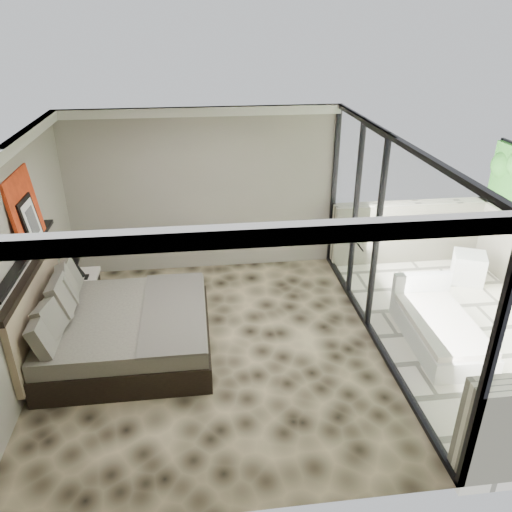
{
  "coord_description": "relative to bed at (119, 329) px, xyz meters",
  "views": [
    {
      "loc": [
        -0.12,
        -5.56,
        4.1
      ],
      "look_at": [
        0.63,
        0.4,
        1.18
      ],
      "focal_mm": 35.0,
      "sensor_mm": 36.0,
      "label": 1
    }
  ],
  "objects": [
    {
      "name": "floor",
      "position": [
        1.23,
        -0.11,
        -0.36
      ],
      "size": [
        5.0,
        5.0,
        0.0
      ],
      "primitive_type": "plane",
      "color": "black",
      "rests_on": "ground"
    },
    {
      "name": "ceiling",
      "position": [
        1.23,
        -0.11,
        2.43
      ],
      "size": [
        4.5,
        5.0,
        0.02
      ],
      "primitive_type": "cube",
      "color": "silver",
      "rests_on": "back_wall"
    },
    {
      "name": "back_wall",
      "position": [
        1.23,
        2.38,
        1.04
      ],
      "size": [
        4.5,
        0.02,
        2.8
      ],
      "primitive_type": "cube",
      "color": "gray",
      "rests_on": "floor"
    },
    {
      "name": "left_wall",
      "position": [
        -1.01,
        -0.11,
        1.04
      ],
      "size": [
        0.02,
        5.0,
        2.8
      ],
      "primitive_type": "cube",
      "color": "gray",
      "rests_on": "floor"
    },
    {
      "name": "glass_wall",
      "position": [
        3.48,
        -0.11,
        1.04
      ],
      "size": [
        0.08,
        5.0,
        2.8
      ],
      "primitive_type": "cube",
      "color": "white",
      "rests_on": "floor"
    },
    {
      "name": "terrace_slab",
      "position": [
        4.98,
        -0.11,
        -0.42
      ],
      "size": [
        3.0,
        5.0,
        0.12
      ],
      "primitive_type": "cube",
      "color": "beige",
      "rests_on": "ground"
    },
    {
      "name": "picture_ledge",
      "position": [
        -0.95,
        -0.01,
        1.14
      ],
      "size": [
        0.12,
        2.2,
        0.05
      ],
      "primitive_type": "cube",
      "color": "black",
      "rests_on": "left_wall"
    },
    {
      "name": "bed",
      "position": [
        0.0,
        0.0,
        0.0
      ],
      "size": [
        2.19,
        2.12,
        1.21
      ],
      "color": "black",
      "rests_on": "floor"
    },
    {
      "name": "nightstand",
      "position": [
        -0.73,
        1.31,
        -0.09
      ],
      "size": [
        0.6,
        0.6,
        0.53
      ],
      "primitive_type": "cube",
      "rotation": [
        0.0,
        0.0,
        0.15
      ],
      "color": "black",
      "rests_on": "floor"
    },
    {
      "name": "table_lamp",
      "position": [
        -0.73,
        1.28,
        0.57
      ],
      "size": [
        0.35,
        0.35,
        0.64
      ],
      "color": "black",
      "rests_on": "nightstand"
    },
    {
      "name": "abstract_canvas",
      "position": [
        -0.97,
        0.3,
        1.62
      ],
      "size": [
        0.13,
        0.9,
        0.9
      ],
      "primitive_type": "cube",
      "rotation": [
        0.0,
        -0.1,
        0.0
      ],
      "color": "#A60E0E",
      "rests_on": "picture_ledge"
    },
    {
      "name": "framed_print",
      "position": [
        -0.91,
        0.26,
        1.47
      ],
      "size": [
        0.11,
        0.5,
        0.6
      ],
      "primitive_type": "cube",
      "rotation": [
        0.0,
        -0.14,
        0.0
      ],
      "color": "black",
      "rests_on": "picture_ledge"
    },
    {
      "name": "ottoman",
      "position": [
        5.59,
        1.29,
        -0.11
      ],
      "size": [
        0.66,
        0.66,
        0.5
      ],
      "primitive_type": "cube",
      "rotation": [
        0.0,
        0.0,
        -0.42
      ],
      "color": "silver",
      "rests_on": "terrace_slab"
    },
    {
      "name": "lounger",
      "position": [
        4.32,
        -0.3,
        -0.15
      ],
      "size": [
        0.91,
        1.74,
        0.67
      ],
      "rotation": [
        0.0,
        0.0,
        -0.04
      ],
      "color": "silver",
      "rests_on": "terrace_slab"
    }
  ]
}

